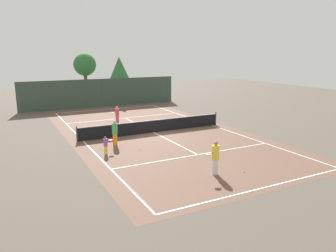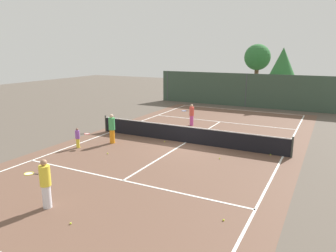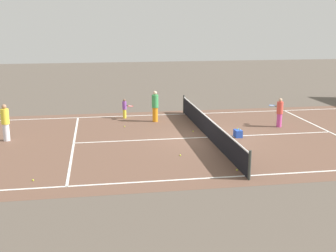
{
  "view_description": "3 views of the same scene",
  "coord_description": "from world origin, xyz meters",
  "px_view_note": "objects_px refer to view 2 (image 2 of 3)",
  "views": [
    {
      "loc": [
        -10.31,
        -22.31,
        6.11
      ],
      "look_at": [
        0.7,
        -1.11,
        0.67
      ],
      "focal_mm": 34.54,
      "sensor_mm": 36.0,
      "label": 1
    },
    {
      "loc": [
        7.44,
        -16.66,
        5.32
      ],
      "look_at": [
        -0.4,
        -1.53,
        1.29
      ],
      "focal_mm": 34.2,
      "sensor_mm": 36.0,
      "label": 2
    },
    {
      "loc": [
        19.92,
        -5.25,
        5.55
      ],
      "look_at": [
        0.0,
        -1.96,
        0.65
      ],
      "focal_mm": 46.63,
      "sensor_mm": 36.0,
      "label": 3
    }
  ],
  "objects_px": {
    "tennis_ball_1": "(108,153)",
    "tennis_ball_3": "(165,142)",
    "player_0": "(191,115)",
    "player_1": "(112,128)",
    "tennis_ball_2": "(223,220)",
    "tennis_ball_4": "(71,223)",
    "tennis_ball_5": "(271,155)",
    "ball_crate": "(198,134)",
    "player_2": "(45,183)",
    "tennis_ball_0": "(220,158)",
    "player_3": "(78,137)"
  },
  "relations": [
    {
      "from": "tennis_ball_1",
      "to": "tennis_ball_3",
      "type": "bearing_deg",
      "value": 64.71
    },
    {
      "from": "player_0",
      "to": "player_1",
      "type": "bearing_deg",
      "value": -109.98
    },
    {
      "from": "tennis_ball_2",
      "to": "tennis_ball_4",
      "type": "relative_size",
      "value": 1.0
    },
    {
      "from": "tennis_ball_5",
      "to": "ball_crate",
      "type": "bearing_deg",
      "value": 161.37
    },
    {
      "from": "tennis_ball_1",
      "to": "tennis_ball_3",
      "type": "height_order",
      "value": "same"
    },
    {
      "from": "player_1",
      "to": "tennis_ball_3",
      "type": "xyz_separation_m",
      "value": [
        2.64,
        1.6,
        -0.86
      ]
    },
    {
      "from": "player_2",
      "to": "tennis_ball_1",
      "type": "bearing_deg",
      "value": 107.58
    },
    {
      "from": "player_1",
      "to": "tennis_ball_1",
      "type": "xyz_separation_m",
      "value": [
        1.04,
        -1.8,
        -0.86
      ]
    },
    {
      "from": "ball_crate",
      "to": "tennis_ball_5",
      "type": "relative_size",
      "value": 7.2
    },
    {
      "from": "player_2",
      "to": "ball_crate",
      "type": "distance_m",
      "value": 11.11
    },
    {
      "from": "player_0",
      "to": "player_1",
      "type": "xyz_separation_m",
      "value": [
        -2.31,
        -6.36,
        0.09
      ]
    },
    {
      "from": "tennis_ball_1",
      "to": "tennis_ball_0",
      "type": "bearing_deg",
      "value": 19.7
    },
    {
      "from": "player_1",
      "to": "tennis_ball_5",
      "type": "height_order",
      "value": "player_1"
    },
    {
      "from": "tennis_ball_0",
      "to": "tennis_ball_2",
      "type": "xyz_separation_m",
      "value": [
        2.03,
        -5.72,
        0.0
      ]
    },
    {
      "from": "tennis_ball_4",
      "to": "player_0",
      "type": "bearing_deg",
      "value": 98.15
    },
    {
      "from": "tennis_ball_0",
      "to": "tennis_ball_5",
      "type": "distance_m",
      "value": 2.8
    },
    {
      "from": "player_1",
      "to": "tennis_ball_5",
      "type": "bearing_deg",
      "value": 12.6
    },
    {
      "from": "player_1",
      "to": "tennis_ball_4",
      "type": "bearing_deg",
      "value": -61.24
    },
    {
      "from": "tennis_ball_4",
      "to": "tennis_ball_3",
      "type": "bearing_deg",
      "value": 100.25
    },
    {
      "from": "tennis_ball_0",
      "to": "tennis_ball_3",
      "type": "xyz_separation_m",
      "value": [
        -3.9,
        1.42,
        0.0
      ]
    },
    {
      "from": "player_2",
      "to": "tennis_ball_0",
      "type": "bearing_deg",
      "value": 64.21
    },
    {
      "from": "ball_crate",
      "to": "tennis_ball_4",
      "type": "bearing_deg",
      "value": -88.11
    },
    {
      "from": "tennis_ball_2",
      "to": "tennis_ball_4",
      "type": "distance_m",
      "value": 4.85
    },
    {
      "from": "player_1",
      "to": "player_3",
      "type": "xyz_separation_m",
      "value": [
        -1.11,
        -1.62,
        -0.29
      ]
    },
    {
      "from": "player_1",
      "to": "player_0",
      "type": "bearing_deg",
      "value": 70.02
    },
    {
      "from": "tennis_ball_0",
      "to": "tennis_ball_1",
      "type": "xyz_separation_m",
      "value": [
        -5.5,
        -1.97,
        0.0
      ]
    },
    {
      "from": "player_3",
      "to": "tennis_ball_2",
      "type": "relative_size",
      "value": 17.21
    },
    {
      "from": "tennis_ball_2",
      "to": "tennis_ball_5",
      "type": "xyz_separation_m",
      "value": [
        0.14,
        7.49,
        0.0
      ]
    },
    {
      "from": "tennis_ball_0",
      "to": "tennis_ball_1",
      "type": "height_order",
      "value": "same"
    },
    {
      "from": "player_0",
      "to": "player_1",
      "type": "relative_size",
      "value": 0.9
    },
    {
      "from": "ball_crate",
      "to": "tennis_ball_5",
      "type": "distance_m",
      "value": 4.99
    },
    {
      "from": "player_0",
      "to": "player_1",
      "type": "distance_m",
      "value": 6.77
    },
    {
      "from": "player_2",
      "to": "tennis_ball_3",
      "type": "bearing_deg",
      "value": 91.26
    },
    {
      "from": "player_0",
      "to": "tennis_ball_3",
      "type": "height_order",
      "value": "player_0"
    },
    {
      "from": "player_0",
      "to": "ball_crate",
      "type": "height_order",
      "value": "player_0"
    },
    {
      "from": "player_0",
      "to": "tennis_ball_3",
      "type": "xyz_separation_m",
      "value": [
        0.32,
        -4.77,
        -0.77
      ]
    },
    {
      "from": "player_1",
      "to": "ball_crate",
      "type": "distance_m",
      "value": 5.38
    },
    {
      "from": "player_3",
      "to": "tennis_ball_1",
      "type": "xyz_separation_m",
      "value": [
        2.15,
        -0.18,
        -0.56
      ]
    },
    {
      "from": "player_0",
      "to": "tennis_ball_2",
      "type": "relative_size",
      "value": 23.59
    },
    {
      "from": "tennis_ball_1",
      "to": "player_1",
      "type": "bearing_deg",
      "value": 119.97
    },
    {
      "from": "tennis_ball_0",
      "to": "ball_crate",
      "type": "bearing_deg",
      "value": 127.17
    },
    {
      "from": "tennis_ball_3",
      "to": "tennis_ball_5",
      "type": "distance_m",
      "value": 6.08
    },
    {
      "from": "tennis_ball_4",
      "to": "tennis_ball_1",
      "type": "bearing_deg",
      "value": 118.4
    },
    {
      "from": "player_0",
      "to": "tennis_ball_0",
      "type": "xyz_separation_m",
      "value": [
        4.22,
        -6.19,
        -0.77
      ]
    },
    {
      "from": "player_2",
      "to": "tennis_ball_4",
      "type": "xyz_separation_m",
      "value": [
        1.53,
        -0.47,
        -0.87
      ]
    },
    {
      "from": "player_2",
      "to": "ball_crate",
      "type": "height_order",
      "value": "player_2"
    },
    {
      "from": "player_2",
      "to": "tennis_ball_2",
      "type": "xyz_separation_m",
      "value": [
        5.73,
        1.94,
        -0.87
      ]
    },
    {
      "from": "player_0",
      "to": "tennis_ball_1",
      "type": "distance_m",
      "value": 8.29
    },
    {
      "from": "player_0",
      "to": "tennis_ball_3",
      "type": "relative_size",
      "value": 23.59
    },
    {
      "from": "ball_crate",
      "to": "tennis_ball_3",
      "type": "distance_m",
      "value": 2.37
    }
  ]
}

